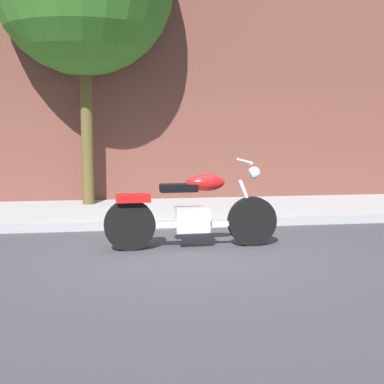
{
  "coord_description": "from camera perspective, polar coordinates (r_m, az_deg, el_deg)",
  "views": [
    {
      "loc": [
        -0.92,
        -7.09,
        1.66
      ],
      "look_at": [
        0.21,
        0.25,
        0.75
      ],
      "focal_mm": 53.25,
      "sensor_mm": 36.0,
      "label": 1
    }
  ],
  "objects": [
    {
      "name": "ground_plane",
      "position": [
        7.34,
        -1.31,
        -6.09
      ],
      "size": [
        60.0,
        60.0,
        0.0
      ],
      "primitive_type": "plane",
      "color": "#38383D"
    },
    {
      "name": "motorcycle",
      "position": [
        7.52,
        -0.03,
        -2.02
      ],
      "size": [
        2.32,
        0.7,
        1.17
      ],
      "color": "black",
      "rests_on": "ground"
    },
    {
      "name": "sidewalk",
      "position": [
        10.16,
        -3.42,
        -2.02
      ],
      "size": [
        19.6,
        2.55,
        0.14
      ],
      "primitive_type": "cube",
      "color": "#969696",
      "rests_on": "ground"
    }
  ]
}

